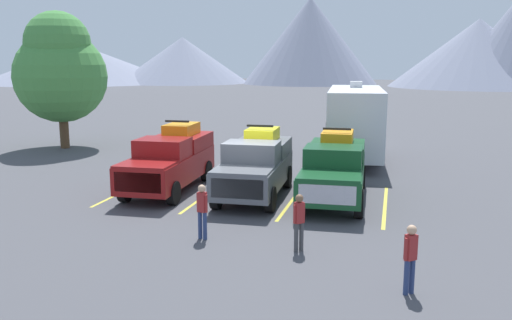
{
  "coord_description": "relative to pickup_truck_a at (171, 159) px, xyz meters",
  "views": [
    {
      "loc": [
        5.03,
        -17.86,
        4.99
      ],
      "look_at": [
        0.0,
        1.58,
        1.2
      ],
      "focal_mm": 37.54,
      "sensor_mm": 36.0,
      "label": 1
    }
  ],
  "objects": [
    {
      "name": "tree_a",
      "position": [
        -9.81,
        7.57,
        3.29
      ],
      "size": [
        5.1,
        5.1,
        7.6
      ],
      "color": "brown",
      "rests_on": "ground"
    },
    {
      "name": "camper_trailer_a",
      "position": [
        6.46,
        7.68,
        0.87
      ],
      "size": [
        3.11,
        8.71,
        3.89
      ],
      "color": "silver",
      "rests_on": "ground"
    },
    {
      "name": "pickup_truck_a",
      "position": [
        0.0,
        0.0,
        0.0
      ],
      "size": [
        2.28,
        5.74,
        2.61
      ],
      "color": "maroon",
      "rests_on": "ground"
    },
    {
      "name": "lot_stripe_b",
      "position": [
        1.64,
        -0.42,
        -1.17
      ],
      "size": [
        0.12,
        5.5,
        0.01
      ],
      "primitive_type": "cube",
      "color": "gold",
      "rests_on": "ground"
    },
    {
      "name": "person_b",
      "position": [
        8.77,
        -7.55,
        -0.29
      ],
      "size": [
        0.29,
        0.29,
        1.55
      ],
      "color": "navy",
      "rests_on": "ground"
    },
    {
      "name": "pickup_truck_b",
      "position": [
        3.46,
        -0.2,
        -0.01
      ],
      "size": [
        2.32,
        5.33,
        2.56
      ],
      "color": "#595B60",
      "rests_on": "ground"
    },
    {
      "name": "person_c",
      "position": [
        3.23,
        -5.27,
        -0.27
      ],
      "size": [
        0.34,
        0.23,
        1.57
      ],
      "color": "navy",
      "rests_on": "ground"
    },
    {
      "name": "lot_stripe_d",
      "position": [
        8.14,
        -0.42,
        -1.17
      ],
      "size": [
        0.12,
        5.5,
        0.01
      ],
      "primitive_type": "cube",
      "color": "gold",
      "rests_on": "ground"
    },
    {
      "name": "mountain_ridge",
      "position": [
        -1.25,
        88.34,
        5.11
      ],
      "size": [
        152.93,
        41.97,
        17.66
      ],
      "color": "gray",
      "rests_on": "ground"
    },
    {
      "name": "lot_stripe_c",
      "position": [
        4.89,
        -0.42,
        -1.17
      ],
      "size": [
        0.12,
        5.5,
        0.01
      ],
      "primitive_type": "cube",
      "color": "gold",
      "rests_on": "ground"
    },
    {
      "name": "person_a",
      "position": [
        6.02,
        -5.57,
        -0.29
      ],
      "size": [
        0.29,
        0.28,
        1.55
      ],
      "color": "#3F3F42",
      "rests_on": "ground"
    },
    {
      "name": "pickup_truck_c",
      "position": [
        6.31,
        0.09,
        -0.02
      ],
      "size": [
        2.38,
        5.89,
        2.49
      ],
      "color": "#144723",
      "rests_on": "ground"
    },
    {
      "name": "lot_stripe_a",
      "position": [
        -1.61,
        -0.42,
        -1.17
      ],
      "size": [
        0.12,
        5.5,
        0.01
      ],
      "primitive_type": "cube",
      "color": "gold",
      "rests_on": "ground"
    },
    {
      "name": "ground_plane",
      "position": [
        3.26,
        -1.0,
        -1.18
      ],
      "size": [
        240.0,
        240.0,
        0.0
      ],
      "primitive_type": "plane",
      "color": "#47474C"
    }
  ]
}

